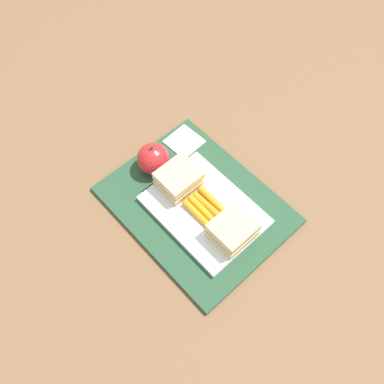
# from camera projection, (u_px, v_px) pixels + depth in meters

# --- Properties ---
(ground_plane) EXTENTS (2.40, 2.40, 0.00)m
(ground_plane) POSITION_uv_depth(u_px,v_px,m) (196.00, 206.00, 0.88)
(ground_plane) COLOR brown
(lunchbag_mat) EXTENTS (0.36, 0.28, 0.01)m
(lunchbag_mat) POSITION_uv_depth(u_px,v_px,m) (196.00, 205.00, 0.87)
(lunchbag_mat) COLOR #284C33
(lunchbag_mat) RESTS_ON ground_plane
(food_tray) EXTENTS (0.23, 0.17, 0.01)m
(food_tray) POSITION_uv_depth(u_px,v_px,m) (204.00, 210.00, 0.85)
(food_tray) COLOR white
(food_tray) RESTS_ON lunchbag_mat
(sandwich_half_left) EXTENTS (0.07, 0.08, 0.04)m
(sandwich_half_left) POSITION_uv_depth(u_px,v_px,m) (233.00, 230.00, 0.80)
(sandwich_half_left) COLOR #DBC189
(sandwich_half_left) RESTS_ON food_tray
(sandwich_half_right) EXTENTS (0.07, 0.08, 0.04)m
(sandwich_half_right) POSITION_uv_depth(u_px,v_px,m) (179.00, 179.00, 0.86)
(sandwich_half_right) COLOR #DBC189
(sandwich_half_right) RESTS_ON food_tray
(carrot_sticks_bundle) EXTENTS (0.08, 0.06, 0.02)m
(carrot_sticks_bundle) POSITION_uv_depth(u_px,v_px,m) (205.00, 207.00, 0.84)
(carrot_sticks_bundle) COLOR orange
(carrot_sticks_bundle) RESTS_ON food_tray
(apple) EXTENTS (0.07, 0.07, 0.08)m
(apple) POSITION_uv_depth(u_px,v_px,m) (153.00, 159.00, 0.88)
(apple) COLOR red
(apple) RESTS_ON lunchbag_mat
(paper_napkin) EXTENTS (0.07, 0.07, 0.00)m
(paper_napkin) POSITION_uv_depth(u_px,v_px,m) (184.00, 142.00, 0.95)
(paper_napkin) COLOR white
(paper_napkin) RESTS_ON lunchbag_mat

